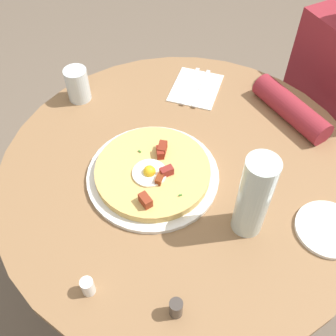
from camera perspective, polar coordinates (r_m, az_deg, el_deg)
ground_plane at (r=1.70m, az=1.37°, el=-15.92°), size 6.00×6.00×0.00m
dining_table at (r=1.20m, az=1.87°, el=-5.39°), size 0.97×0.97×0.74m
person_seated at (r=1.57m, az=22.04°, el=4.45°), size 0.38×0.47×1.14m
pizza_plate at (r=1.03m, az=-2.16°, el=-1.05°), size 0.34×0.34×0.01m
breakfast_pizza at (r=1.02m, az=-2.18°, el=-0.46°), size 0.29×0.29×0.05m
bread_plate at (r=1.02m, az=21.82°, el=-8.06°), size 0.15×0.15×0.01m
napkin at (r=1.28m, az=3.98°, el=11.29°), size 0.22×0.22×0.00m
fork at (r=1.27m, az=4.78°, el=11.27°), size 0.14×0.13×0.00m
knife at (r=1.28m, az=3.20°, el=11.61°), size 0.14×0.13×0.00m
water_glass at (r=1.24m, az=-12.74°, el=11.50°), size 0.07×0.07×0.10m
water_bottle at (r=0.88m, az=12.14°, el=-4.05°), size 0.07×0.07×0.23m
salt_shaker at (r=0.88m, az=-11.34°, el=-16.20°), size 0.03×0.03×0.05m
pepper_shaker at (r=0.85m, az=1.14°, el=-19.31°), size 0.03×0.03×0.05m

